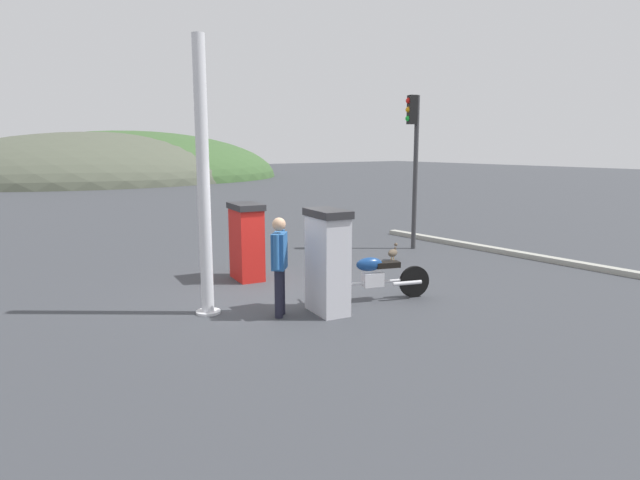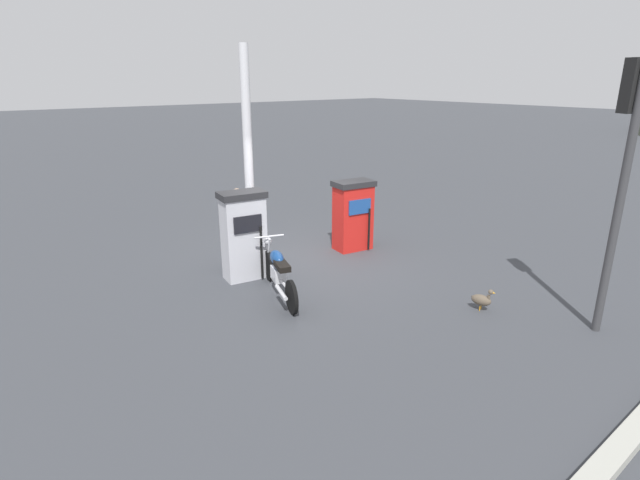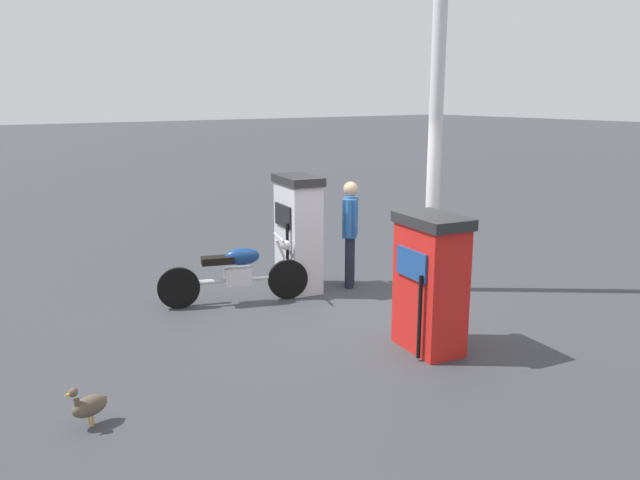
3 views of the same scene
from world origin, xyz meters
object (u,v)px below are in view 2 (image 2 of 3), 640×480
Objects in this scene: fuel_pump_near at (244,235)px; roadside_traffic_light at (625,154)px; motorcycle_near_pump at (278,271)px; attendant_person at (239,222)px; fuel_pump_far at (353,215)px; canopy_support_pole at (248,154)px; wandering_duck at (482,300)px.

fuel_pump_near is 0.43× the size of roadside_traffic_light.
motorcycle_near_pump is 1.85m from attendant_person.
fuel_pump_far is at bearing -175.12° from roadside_traffic_light.
canopy_support_pole is (-2.67, 1.03, 1.66)m from motorcycle_near_pump.
fuel_pump_near is 1.09× the size of fuel_pump_far.
wandering_duck is 0.10× the size of roadside_traffic_light.
motorcycle_near_pump is at bearing -7.45° from attendant_person.
attendant_person is at bearing 157.63° from fuel_pump_near.
motorcycle_near_pump is (1.05, 0.07, -0.41)m from fuel_pump_near.
wandering_duck is at bearing 25.11° from attendant_person.
canopy_support_pole is (-6.72, -2.10, -0.58)m from roadside_traffic_light.
roadside_traffic_light reaches higher than fuel_pump_far.
motorcycle_near_pump is at bearing -68.70° from fuel_pump_far.
fuel_pump_far is at bearing 90.00° from fuel_pump_near.
canopy_support_pole is at bearing 137.92° from attendant_person.
wandering_duck is 2.99m from roadside_traffic_light.
fuel_pump_near is 2.32m from canopy_support_pole.
roadside_traffic_light is 7.07m from canopy_support_pole.
canopy_support_pole is at bearing -166.59° from wandering_duck.
fuel_pump_near is at bearing -34.27° from canopy_support_pole.
roadside_traffic_light reaches higher than attendant_person.
fuel_pump_far is 3.74m from wandering_duck.
wandering_duck is 5.77m from canopy_support_pole.
fuel_pump_far is at bearing 45.80° from canopy_support_pole.
canopy_support_pole is at bearing -162.66° from roadside_traffic_light.
wandering_duck is at bearing 41.21° from motorcycle_near_pump.
fuel_pump_near is 0.79m from attendant_person.
fuel_pump_far is 2.57m from attendant_person.
roadside_traffic_light is at bearing 30.34° from wandering_duck.
roadside_traffic_light is at bearing 4.88° from fuel_pump_far.
attendant_person is at bearing -106.48° from fuel_pump_far.
fuel_pump_near is 1.07× the size of attendant_person.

